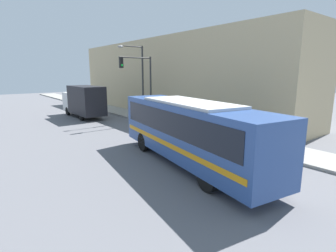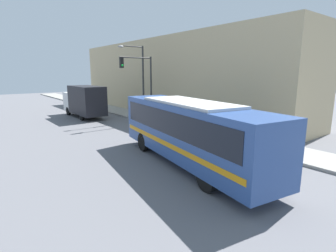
# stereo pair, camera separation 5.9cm
# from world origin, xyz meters

# --- Properties ---
(ground_plane) EXTENTS (120.00, 120.00, 0.00)m
(ground_plane) POSITION_xyz_m (0.00, 0.00, 0.00)
(ground_plane) COLOR slate
(sidewalk) EXTENTS (3.02, 70.00, 0.16)m
(sidewalk) POSITION_xyz_m (6.01, 20.00, 0.08)
(sidewalk) COLOR gray
(sidewalk) RESTS_ON ground_plane
(building_facade) EXTENTS (6.00, 32.74, 8.27)m
(building_facade) POSITION_xyz_m (10.52, 17.37, 4.14)
(building_facade) COLOR tan
(building_facade) RESTS_ON ground_plane
(city_bus) EXTENTS (4.17, 11.14, 3.29)m
(city_bus) POSITION_xyz_m (0.10, 2.66, 1.92)
(city_bus) COLOR #2D4C8C
(city_bus) RESTS_ON ground_plane
(delivery_truck) EXTENTS (2.23, 7.17, 3.32)m
(delivery_truck) POSITION_xyz_m (1.30, 20.34, 1.79)
(delivery_truck) COLOR black
(delivery_truck) RESTS_ON ground_plane
(fire_hydrant) EXTENTS (0.22, 0.29, 0.74)m
(fire_hydrant) POSITION_xyz_m (5.10, 2.06, 0.54)
(fire_hydrant) COLOR #999999
(fire_hydrant) RESTS_ON sidewalk
(traffic_light_pole) EXTENTS (3.28, 0.35, 5.94)m
(traffic_light_pole) POSITION_xyz_m (4.20, 13.56, 4.20)
(traffic_light_pole) COLOR #2D2D2D
(traffic_light_pole) RESTS_ON sidewalk
(parking_meter) EXTENTS (0.14, 0.14, 1.20)m
(parking_meter) POSITION_xyz_m (5.10, 9.96, 0.98)
(parking_meter) COLOR #2D2D2D
(parking_meter) RESTS_ON sidewalk
(street_lamp) EXTENTS (2.68, 0.28, 6.99)m
(street_lamp) POSITION_xyz_m (4.99, 15.06, 4.34)
(street_lamp) COLOR #2D2D2D
(street_lamp) RESTS_ON sidewalk
(pedestrian_near_corner) EXTENTS (0.34, 0.34, 1.86)m
(pedestrian_near_corner) POSITION_xyz_m (5.78, 14.93, 1.12)
(pedestrian_near_corner) COLOR slate
(pedestrian_near_corner) RESTS_ON sidewalk
(pedestrian_mid_block) EXTENTS (0.34, 0.34, 1.59)m
(pedestrian_mid_block) POSITION_xyz_m (6.40, 12.32, 0.97)
(pedestrian_mid_block) COLOR slate
(pedestrian_mid_block) RESTS_ON sidewalk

